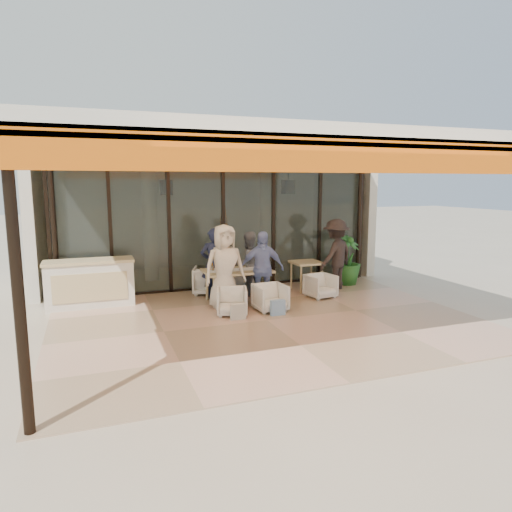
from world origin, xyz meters
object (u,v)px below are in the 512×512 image
Objects in this scene: chair_far_left at (209,279)px; diner_grey at (248,264)px; dining_table at (237,272)px; side_chair at (321,285)px; diner_navy at (214,264)px; chair_near_left at (232,300)px; standing_woman at (336,255)px; diner_cream at (225,267)px; host_counter at (90,283)px; chair_near_right at (270,296)px; side_table at (306,266)px; chair_far_right at (242,279)px; diner_periwinkle at (262,269)px; potted_palm at (347,259)px.

diner_grey reaches higher than chair_far_left.
dining_table is 2.01m from side_chair.
diner_navy is 2.54m from side_chair.
chair_near_left is 3.38m from standing_woman.
side_chair is (2.36, 0.12, -0.60)m from diner_cream.
diner_cream is at bearing 96.40° from diner_navy.
side_chair is 1.11m from standing_woman.
diner_navy is at bearing -5.34° from host_counter.
standing_woman is at bearing -173.05° from chair_far_left.
diner_navy is 0.84m from diner_grey.
diner_cream reaches higher than diner_navy.
side_table reaches higher than chair_near_right.
chair_near_right is 1.47m from diner_grey.
diner_cream is (-0.41, -0.46, 0.22)m from dining_table.
chair_far_right is at bearing 160.87° from side_table.
chair_near_right is at bearing -34.00° from diner_cream.
side_table is (1.52, 0.87, -0.18)m from diner_periwinkle.
standing_woman is 1.31× the size of potted_palm.
chair_far_left is 0.41× the size of diner_cream.
host_counter is 3.90m from chair_near_right.
dining_table is 0.91× the size of diner_navy.
chair_far_right is 2.87m from potted_palm.
dining_table is at bearing -168.05° from potted_palm.
side_table is (5.05, -0.28, 0.11)m from host_counter.
chair_near_left is at bearing -155.85° from potted_palm.
side_chair is at bearing -11.51° from host_counter.
standing_woman reaches higher than side_chair.
diner_cream is 2.53m from side_table.
potted_palm is at bearing 40.68° from chair_near_left.
diner_grey is (0.84, -0.50, 0.40)m from chair_far_left.
diner_grey is (0.84, 0.00, -0.06)m from diner_navy.
chair_far_left is 2.43m from side_table.
side_table is (1.52, 1.37, 0.32)m from chair_near_right.
host_counter is at bearing 179.95° from potted_palm.
diner_grey reaches higher than potted_palm.
diner_periwinkle reaches higher than chair_far_left.
chair_near_left is at bearing 49.17° from diner_grey.
chair_near_right is at bearing -166.37° from side_chair.
side_table reaches higher than chair_far_right.
diner_navy is at bearing 179.34° from side_table.
side_chair is at bearing 18.84° from chair_near_right.
diner_grey is at bearing 100.13° from diner_periwinkle.
diner_navy is 1.01× the size of diner_periwinkle.
standing_woman reaches higher than potted_palm.
diner_grey is at bearing -173.60° from diner_navy.
host_counter is at bearing 164.98° from chair_near_left.
chair_far_left is at bearing -83.60° from diner_navy.
potted_palm is (3.67, 0.25, -0.14)m from diner_navy.
side_chair is at bearing 139.02° from chair_far_right.
side_chair is at bearing 31.31° from chair_near_left.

